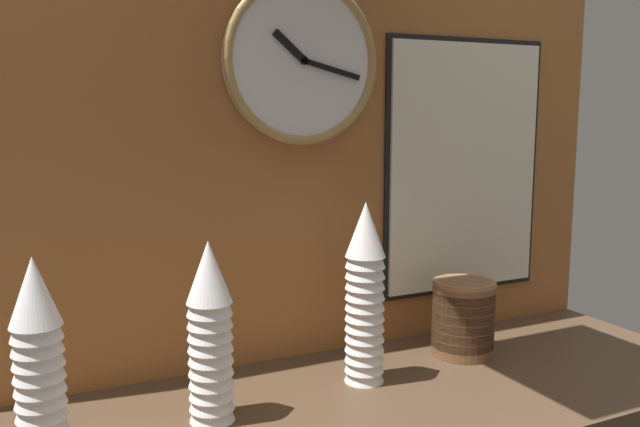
{
  "coord_description": "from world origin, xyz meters",
  "views": [
    {
      "loc": [
        -0.61,
        -1.07,
        0.55
      ],
      "look_at": [
        -0.06,
        0.04,
        0.35
      ],
      "focal_mm": 38.0,
      "sensor_mm": 36.0,
      "label": 1
    }
  ],
  "objects_px": {
    "cup_stack_center_left": "(210,332)",
    "bowl_stack_right": "(463,316)",
    "cup_stack_far_left": "(38,358)",
    "menu_board": "(465,168)",
    "cup_stack_center_right": "(365,293)",
    "wall_clock": "(303,61)"
  },
  "relations": [
    {
      "from": "cup_stack_center_left",
      "to": "bowl_stack_right",
      "type": "xyz_separation_m",
      "value": [
        0.6,
        0.07,
        -0.07
      ]
    },
    {
      "from": "bowl_stack_right",
      "to": "cup_stack_center_left",
      "type": "bearing_deg",
      "value": -173.52
    },
    {
      "from": "cup_stack_far_left",
      "to": "cup_stack_center_left",
      "type": "bearing_deg",
      "value": 0.83
    },
    {
      "from": "cup_stack_far_left",
      "to": "menu_board",
      "type": "xyz_separation_m",
      "value": [
        0.99,
        0.22,
        0.24
      ]
    },
    {
      "from": "cup_stack_center_right",
      "to": "cup_stack_far_left",
      "type": "height_order",
      "value": "cup_stack_center_right"
    },
    {
      "from": "cup_stack_far_left",
      "to": "menu_board",
      "type": "height_order",
      "value": "menu_board"
    },
    {
      "from": "bowl_stack_right",
      "to": "menu_board",
      "type": "xyz_separation_m",
      "value": [
        0.11,
        0.15,
        0.32
      ]
    },
    {
      "from": "cup_stack_far_left",
      "to": "cup_stack_center_left",
      "type": "xyz_separation_m",
      "value": [
        0.28,
        0.0,
        0.0
      ]
    },
    {
      "from": "cup_stack_center_right",
      "to": "menu_board",
      "type": "distance_m",
      "value": 0.48
    },
    {
      "from": "bowl_stack_right",
      "to": "wall_clock",
      "type": "height_order",
      "value": "wall_clock"
    },
    {
      "from": "cup_stack_far_left",
      "to": "wall_clock",
      "type": "relative_size",
      "value": 0.93
    },
    {
      "from": "menu_board",
      "to": "cup_stack_center_left",
      "type": "bearing_deg",
      "value": -163.12
    },
    {
      "from": "wall_clock",
      "to": "menu_board",
      "type": "xyz_separation_m",
      "value": [
        0.43,
        0.01,
        -0.24
      ]
    },
    {
      "from": "cup_stack_far_left",
      "to": "wall_clock",
      "type": "distance_m",
      "value": 0.76
    },
    {
      "from": "cup_stack_center_right",
      "to": "menu_board",
      "type": "xyz_separation_m",
      "value": [
        0.38,
        0.18,
        0.22
      ]
    },
    {
      "from": "wall_clock",
      "to": "menu_board",
      "type": "distance_m",
      "value": 0.5
    },
    {
      "from": "cup_stack_center_right",
      "to": "cup_stack_far_left",
      "type": "distance_m",
      "value": 0.61
    },
    {
      "from": "wall_clock",
      "to": "cup_stack_far_left",
      "type": "bearing_deg",
      "value": -159.12
    },
    {
      "from": "cup_stack_center_left",
      "to": "wall_clock",
      "type": "distance_m",
      "value": 0.59
    },
    {
      "from": "cup_stack_center_left",
      "to": "bowl_stack_right",
      "type": "height_order",
      "value": "cup_stack_center_left"
    },
    {
      "from": "cup_stack_center_right",
      "to": "wall_clock",
      "type": "xyz_separation_m",
      "value": [
        -0.06,
        0.17,
        0.46
      ]
    },
    {
      "from": "menu_board",
      "to": "cup_stack_center_right",
      "type": "bearing_deg",
      "value": -154.47
    }
  ]
}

